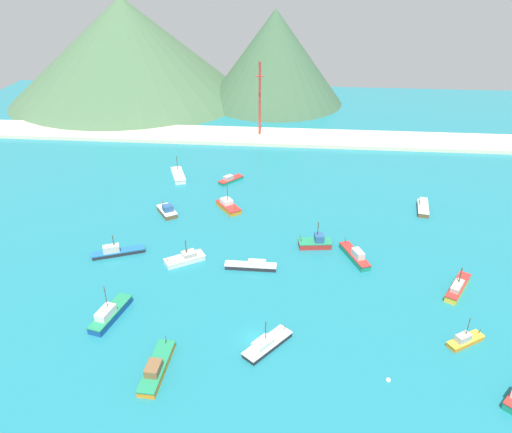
{
  "coord_description": "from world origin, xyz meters",
  "views": [
    {
      "loc": [
        5.82,
        -62.05,
        57.7
      ],
      "look_at": [
        -3.09,
        38.06,
        2.36
      ],
      "focal_mm": 34.66,
      "sensor_mm": 36.0,
      "label": 1
    }
  ],
  "objects_px": {
    "fishing_boat_1": "(316,243)",
    "fishing_boat_3": "(185,258)",
    "fishing_boat_2": "(423,207)",
    "fishing_boat_4": "(156,368)",
    "fishing_boat_12": "(266,344)",
    "fishing_boat_15": "(230,179)",
    "buoy_0": "(388,380)",
    "fishing_boat_11": "(465,340)",
    "fishing_boat_13": "(110,314)",
    "fishing_boat_7": "(167,211)",
    "fishing_boat_14": "(458,287)",
    "fishing_boat_10": "(252,266)",
    "fishing_boat_8": "(116,251)",
    "fishing_boat_6": "(228,206)",
    "fishing_boat_9": "(178,175)",
    "radio_tower": "(260,100)",
    "fishing_boat_5": "(355,256)"
  },
  "relations": [
    {
      "from": "fishing_boat_10",
      "to": "fishing_boat_14",
      "type": "bearing_deg",
      "value": -5.87
    },
    {
      "from": "fishing_boat_11",
      "to": "fishing_boat_13",
      "type": "xyz_separation_m",
      "value": [
        -60.38,
        0.96,
        0.26
      ]
    },
    {
      "from": "fishing_boat_7",
      "to": "fishing_boat_10",
      "type": "xyz_separation_m",
      "value": [
        22.77,
        -21.22,
        -0.23
      ]
    },
    {
      "from": "fishing_boat_10",
      "to": "buoy_0",
      "type": "relative_size",
      "value": 13.78
    },
    {
      "from": "fishing_boat_4",
      "to": "fishing_boat_13",
      "type": "relative_size",
      "value": 1.05
    },
    {
      "from": "fishing_boat_12",
      "to": "fishing_boat_11",
      "type": "bearing_deg",
      "value": 6.72
    },
    {
      "from": "fishing_boat_14",
      "to": "radio_tower",
      "type": "xyz_separation_m",
      "value": [
        -44.41,
        81.95,
        12.0
      ]
    },
    {
      "from": "fishing_boat_6",
      "to": "fishing_boat_15",
      "type": "distance_m",
      "value": 16.23
    },
    {
      "from": "fishing_boat_12",
      "to": "fishing_boat_2",
      "type": "bearing_deg",
      "value": 55.34
    },
    {
      "from": "fishing_boat_7",
      "to": "fishing_boat_14",
      "type": "height_order",
      "value": "fishing_boat_14"
    },
    {
      "from": "fishing_boat_2",
      "to": "fishing_boat_12",
      "type": "relative_size",
      "value": 0.91
    },
    {
      "from": "fishing_boat_15",
      "to": "buoy_0",
      "type": "distance_m",
      "value": 76.58
    },
    {
      "from": "radio_tower",
      "to": "fishing_boat_1",
      "type": "bearing_deg",
      "value": -75.34
    },
    {
      "from": "fishing_boat_12",
      "to": "fishing_boat_15",
      "type": "bearing_deg",
      "value": 102.86
    },
    {
      "from": "fishing_boat_2",
      "to": "fishing_boat_1",
      "type": "bearing_deg",
      "value": -144.29
    },
    {
      "from": "fishing_boat_6",
      "to": "fishing_boat_9",
      "type": "distance_m",
      "value": 24.34
    },
    {
      "from": "fishing_boat_12",
      "to": "fishing_boat_15",
      "type": "height_order",
      "value": "fishing_boat_12"
    },
    {
      "from": "fishing_boat_6",
      "to": "fishing_boat_9",
      "type": "height_order",
      "value": "fishing_boat_6"
    },
    {
      "from": "fishing_boat_3",
      "to": "fishing_boat_15",
      "type": "bearing_deg",
      "value": 84.33
    },
    {
      "from": "fishing_boat_10",
      "to": "buoy_0",
      "type": "bearing_deg",
      "value": -49.73
    },
    {
      "from": "fishing_boat_12",
      "to": "buoy_0",
      "type": "xyz_separation_m",
      "value": [
        18.84,
        -5.36,
        -0.6
      ]
    },
    {
      "from": "fishing_boat_1",
      "to": "fishing_boat_7",
      "type": "xyz_separation_m",
      "value": [
        -35.81,
        11.67,
        -0.09
      ]
    },
    {
      "from": "fishing_boat_8",
      "to": "fishing_boat_11",
      "type": "distance_m",
      "value": 69.33
    },
    {
      "from": "fishing_boat_12",
      "to": "fishing_boat_13",
      "type": "relative_size",
      "value": 0.85
    },
    {
      "from": "fishing_boat_9",
      "to": "fishing_boat_11",
      "type": "relative_size",
      "value": 1.51
    },
    {
      "from": "fishing_boat_8",
      "to": "fishing_boat_4",
      "type": "bearing_deg",
      "value": -61.46
    },
    {
      "from": "fishing_boat_13",
      "to": "fishing_boat_1",
      "type": "bearing_deg",
      "value": 36.54
    },
    {
      "from": "fishing_boat_9",
      "to": "fishing_boat_15",
      "type": "bearing_deg",
      "value": -5.83
    },
    {
      "from": "fishing_boat_9",
      "to": "fishing_boat_15",
      "type": "distance_m",
      "value": 15.16
    },
    {
      "from": "fishing_boat_3",
      "to": "fishing_boat_14",
      "type": "height_order",
      "value": "fishing_boat_14"
    },
    {
      "from": "fishing_boat_10",
      "to": "fishing_boat_13",
      "type": "bearing_deg",
      "value": -143.27
    },
    {
      "from": "fishing_boat_10",
      "to": "fishing_boat_2",
      "type": "bearing_deg",
      "value": 35.87
    },
    {
      "from": "fishing_boat_12",
      "to": "fishing_boat_14",
      "type": "relative_size",
      "value": 0.95
    },
    {
      "from": "fishing_boat_9",
      "to": "fishing_boat_10",
      "type": "height_order",
      "value": "fishing_boat_9"
    },
    {
      "from": "fishing_boat_6",
      "to": "fishing_boat_10",
      "type": "height_order",
      "value": "fishing_boat_6"
    },
    {
      "from": "fishing_boat_4",
      "to": "fishing_boat_8",
      "type": "xyz_separation_m",
      "value": [
        -17.15,
        31.54,
        -0.06
      ]
    },
    {
      "from": "fishing_boat_4",
      "to": "fishing_boat_7",
      "type": "relative_size",
      "value": 1.53
    },
    {
      "from": "fishing_boat_7",
      "to": "radio_tower",
      "type": "xyz_separation_m",
      "value": [
        17.94,
        56.66,
        12.0
      ]
    },
    {
      "from": "fishing_boat_5",
      "to": "buoy_0",
      "type": "bearing_deg",
      "value": -86.16
    },
    {
      "from": "fishing_boat_14",
      "to": "fishing_boat_12",
      "type": "bearing_deg",
      "value": -152.61
    },
    {
      "from": "fishing_boat_1",
      "to": "fishing_boat_3",
      "type": "distance_m",
      "value": 28.22
    },
    {
      "from": "fishing_boat_3",
      "to": "fishing_boat_15",
      "type": "xyz_separation_m",
      "value": [
        3.97,
        40.03,
        -0.08
      ]
    },
    {
      "from": "radio_tower",
      "to": "buoy_0",
      "type": "bearing_deg",
      "value": -75.02
    },
    {
      "from": "fishing_boat_1",
      "to": "fishing_boat_5",
      "type": "height_order",
      "value": "fishing_boat_1"
    },
    {
      "from": "fishing_boat_4",
      "to": "fishing_boat_12",
      "type": "relative_size",
      "value": 1.23
    },
    {
      "from": "fishing_boat_9",
      "to": "fishing_boat_5",
      "type": "bearing_deg",
      "value": -39.21
    },
    {
      "from": "fishing_boat_3",
      "to": "fishing_boat_5",
      "type": "bearing_deg",
      "value": 6.26
    },
    {
      "from": "fishing_boat_6",
      "to": "fishing_boat_9",
      "type": "relative_size",
      "value": 0.8
    },
    {
      "from": "fishing_boat_9",
      "to": "fishing_boat_15",
      "type": "relative_size",
      "value": 1.42
    },
    {
      "from": "fishing_boat_7",
      "to": "radio_tower",
      "type": "distance_m",
      "value": 60.63
    }
  ]
}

